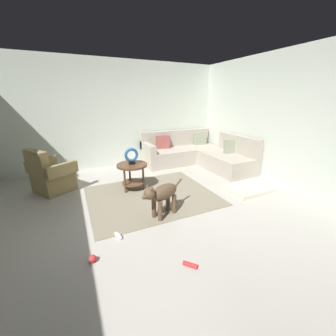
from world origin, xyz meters
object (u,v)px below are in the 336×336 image
side_table (132,170)px  dog_toy_ball (93,259)px  dog (162,194)px  sectional_couch (197,155)px  dog_toy_bone (118,235)px  dog_bed_mat (248,189)px  armchair (51,176)px  dog_toy_rope (190,265)px  torus_sculpture (131,156)px

side_table → dog_toy_ball: 2.04m
dog → sectional_couch: bearing=-64.6°
sectional_couch → side_table: 2.25m
side_table → dog_toy_bone: 1.61m
dog → dog_bed_mat: bearing=-107.5°
armchair → dog_toy_bone: 2.20m
armchair → dog: 2.39m
dog_toy_rope → dog_bed_mat: bearing=30.4°
dog_toy_ball → dog_toy_bone: size_ratio=0.49×
dog_toy_rope → dog_toy_ball: bearing=151.2°
dog → dog_toy_bone: (-0.75, -0.23, -0.35)m
dog → dog_toy_ball: dog is taller
armchair → dog_toy_bone: bearing=-10.0°
side_table → dog_toy_bone: side_table is taller
side_table → armchair: bearing=158.5°
dog_bed_mat → torus_sculpture: bearing=152.6°
dog → dog_toy_ball: size_ratio=9.15×
sectional_couch → dog_toy_bone: (-2.69, -2.30, -0.26)m
armchair → dog_toy_rope: armchair is taller
sectional_couch → dog: (-1.94, -2.06, 0.09)m
torus_sculpture → dog_toy_ball: bearing=-119.3°
sectional_couch → dog_toy_bone: bearing=-139.6°
armchair → side_table: 1.59m
dog → side_table: bearing=-15.2°
dog_toy_rope → sectional_couch: bearing=56.5°
sectional_couch → dog_toy_bone: 3.55m
dog → dog_toy_ball: (-1.11, -0.56, -0.33)m
torus_sculpture → dog_bed_mat: (2.06, -1.07, -0.67)m
armchair → dog: bearing=9.1°
sectional_couch → side_table: size_ratio=3.75×
torus_sculpture → dog_toy_bone: torus_sculpture is taller
torus_sculpture → dog_bed_mat: bearing=-27.4°
dog_toy_rope → dog_toy_bone: dog_toy_bone is taller
dog_bed_mat → dog_toy_rope: (-2.07, -1.22, -0.02)m
sectional_couch → armchair: (-3.55, -0.28, 0.03)m
side_table → dog_toy_rope: side_table is taller
sectional_couch → torus_sculpture: bearing=-157.3°
side_table → dog_toy_rope: 2.32m
torus_sculpture → dog: 1.25m
dog_bed_mat → dog_toy_rope: size_ratio=4.80×
armchair → side_table: bearing=35.5°
armchair → dog_toy_rope: size_ratio=5.98×
armchair → dog_toy_rope: 3.23m
dog_toy_ball → dog_toy_bone: (0.36, 0.32, -0.01)m
armchair → dog_toy_ball: (0.49, -2.33, -0.28)m
dog_bed_mat → side_table: bearing=152.6°
side_table → dog_bed_mat: size_ratio=0.75×
sectional_couch → dog: 2.84m
armchair → dog_toy_bone: armchair is taller
armchair → dog_bed_mat: armchair is taller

